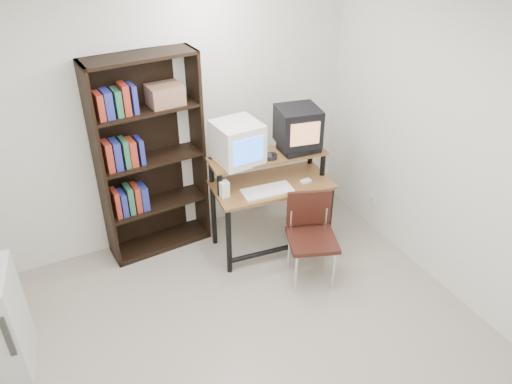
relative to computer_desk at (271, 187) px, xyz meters
name	(u,v)px	position (x,y,z in m)	size (l,w,h in m)	color
floor	(251,370)	(-0.86, -1.33, -0.68)	(4.00, 4.00, 0.01)	#AB9E8E
ceiling	(248,18)	(-0.86, -1.33, 1.92)	(4.00, 4.00, 0.01)	white
back_wall	(157,118)	(-0.86, 0.67, 0.62)	(4.00, 0.01, 2.60)	white
right_wall	(481,165)	(1.14, -1.33, 0.62)	(0.01, 4.00, 2.60)	white
computer_desk	(271,187)	(0.00, 0.00, 0.00)	(1.17, 0.66, 0.98)	brown
crt_monitor	(237,142)	(-0.28, 0.14, 0.48)	(0.43, 0.44, 0.38)	white
vcr	(299,148)	(0.32, 0.05, 0.33)	(0.36, 0.26, 0.08)	black
crt_tv	(298,126)	(0.31, 0.07, 0.55)	(0.43, 0.43, 0.36)	black
cd_spindle	(271,157)	(0.00, 0.02, 0.32)	(0.12, 0.12, 0.05)	#26262B
keyboard	(267,192)	(-0.11, -0.14, 0.06)	(0.47, 0.21, 0.04)	white
mousepad	(307,182)	(0.31, -0.14, 0.04)	(0.22, 0.18, 0.01)	black
mouse	(306,181)	(0.30, -0.14, 0.06)	(0.10, 0.06, 0.03)	white
desk_speaker	(224,190)	(-0.50, -0.03, 0.13)	(0.08, 0.07, 0.17)	white
pc_tower	(310,219)	(0.44, -0.06, -0.47)	(0.20, 0.45, 0.42)	black
school_chair	(311,229)	(0.11, -0.57, -0.16)	(0.54, 0.54, 0.84)	black
bookshelf	(149,156)	(-1.01, 0.53, 0.32)	(1.00, 0.40, 1.96)	black
wall_outlet	(372,201)	(1.13, -0.18, -0.38)	(0.02, 0.08, 0.12)	beige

